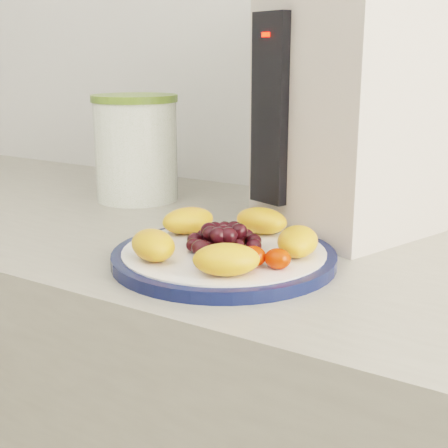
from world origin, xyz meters
The scene contains 8 objects.
plate_rim centered at (0.02, 1.07, 0.91)m, with size 0.28×0.28×0.01m, color #0E173E.
plate_face centered at (0.02, 1.07, 0.91)m, with size 0.25×0.25×0.02m, color white.
canister centered at (-0.30, 1.29, 0.99)m, with size 0.14×0.14×0.17m, color #516F1C.
canister_lid centered at (-0.30, 1.29, 1.08)m, with size 0.15×0.15×0.01m, color olive.
appliance_body centered at (0.10, 1.33, 1.07)m, with size 0.20×0.27×0.34m, color beige.
appliance_panel centered at (0.01, 1.21, 1.08)m, with size 0.06×0.02×0.25m, color black.
appliance_led centered at (0.01, 1.20, 1.17)m, with size 0.01×0.01×0.01m, color #FF0C05.
fruit_plate centered at (0.03, 1.07, 0.93)m, with size 0.24×0.23×0.04m.
Camera 1 is at (0.42, 0.45, 1.15)m, focal length 50.00 mm.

